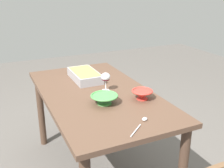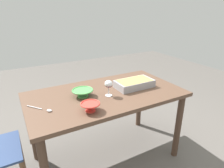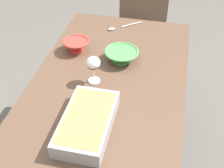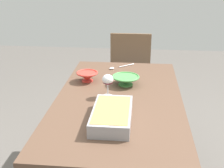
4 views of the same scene
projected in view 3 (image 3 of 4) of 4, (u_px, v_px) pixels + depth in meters
name	position (u px, v px, depth m)	size (l,w,h in m)	color
dining_table	(108.00, 98.00, 1.66)	(1.46, 0.80, 0.76)	brown
chair	(141.00, 27.00, 2.58)	(0.44, 0.43, 0.91)	#334772
wine_glass	(93.00, 64.00, 1.54)	(0.07, 0.07, 0.15)	white
casserole_dish	(87.00, 122.00, 1.33)	(0.38, 0.21, 0.07)	#99999E
mixing_bowl	(76.00, 45.00, 1.80)	(0.15, 0.15, 0.07)	red
small_bowl	(121.00, 55.00, 1.73)	(0.19, 0.19, 0.07)	#4C994C
serving_spoon	(118.00, 27.00, 2.03)	(0.17, 0.20, 0.01)	silver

